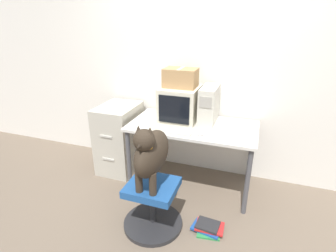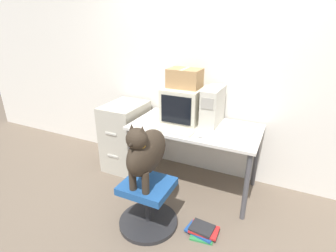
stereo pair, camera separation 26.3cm
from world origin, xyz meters
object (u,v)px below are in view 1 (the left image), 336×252
Objects in this scene: office_chair at (153,206)px; crt_monitor at (180,104)px; cardboard_box at (181,78)px; book_stack_floor at (208,228)px; keyboard at (171,130)px; dog at (151,153)px; filing_cabinet at (120,138)px; pc_tower at (209,105)px.

crt_monitor is at bearing 91.07° from office_chair.
cardboard_box is at bearing 90.00° from crt_monitor.
cardboard_box reaches higher than office_chair.
cardboard_box reaches higher than book_stack_floor.
keyboard is at bearing 90.32° from office_chair.
dog is (0.00, -0.00, 0.57)m from office_chair.
filing_cabinet is at bearing -176.15° from cardboard_box.
keyboard is 1.02m from book_stack_floor.
cardboard_box is 1.56m from book_stack_floor.
dog is 2.03× the size of book_stack_floor.
filing_cabinet is 1.58m from book_stack_floor.
keyboard is at bearing -129.65° from pc_tower.
dog is 1.74× the size of cardboard_box.
book_stack_floor is at bearing -75.74° from pc_tower.
keyboard is at bearing -21.02° from filing_cabinet.
filing_cabinet reaches higher than book_stack_floor.
filing_cabinet is at bearing 133.45° from office_chair.
cardboard_box is (-0.33, -0.02, 0.28)m from pc_tower.
keyboard is 0.78m from office_chair.
cardboard_box is (0.79, 0.05, 0.83)m from filing_cabinet.
book_stack_floor is at bearing -29.71° from filing_cabinet.
keyboard reaches higher than office_chair.
keyboard is 1.51× the size of book_stack_floor.
pc_tower is 0.53m from keyboard.
office_chair is at bearing 90.00° from dog.
dog is (-0.31, -0.93, -0.18)m from pc_tower.
pc_tower is 0.74× the size of office_chair.
pc_tower is at bearing 104.26° from book_stack_floor.
keyboard is (0.01, -0.36, -0.18)m from crt_monitor.
dog is at bearing -88.94° from cardboard_box.
dog is at bearing -108.58° from pc_tower.
crt_monitor reaches higher than filing_cabinet.
office_chair is at bearing -108.66° from pc_tower.
crt_monitor is at bearing 91.06° from dog.
filing_cabinet is (-0.79, -0.05, -0.53)m from crt_monitor.
book_stack_floor is at bearing 10.15° from office_chair.
crt_monitor is 1.34m from book_stack_floor.
cardboard_box is (-0.02, 0.91, 0.46)m from dog.
crt_monitor is 0.30m from cardboard_box.
cardboard_box is at bearing 92.16° from keyboard.
keyboard is 0.53× the size of filing_cabinet.
crt_monitor is 1.17m from office_chair.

